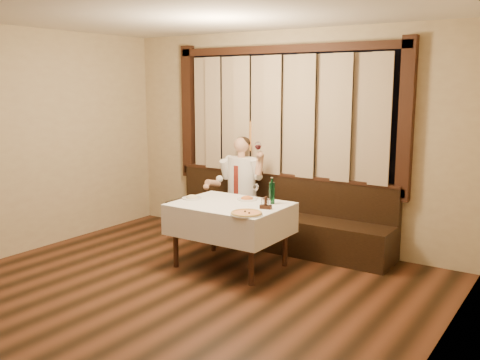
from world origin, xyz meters
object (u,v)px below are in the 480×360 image
Objects in this scene: pizza at (246,213)px; green_bottle at (272,192)px; pasta_cream at (192,196)px; seated_man at (239,181)px; banquette at (274,222)px; dining_table at (230,212)px; cruet_caddy at (266,204)px; pasta_red at (247,197)px.

pizza is 0.61m from green_bottle.
pasta_cream is 0.98m from seated_man.
pasta_cream is (-0.53, -1.07, 0.48)m from banquette.
dining_table is 0.90× the size of seated_man.
banquette is 1.23m from cruet_caddy.
green_bottle is at bearing 32.00° from dining_table.
pizza is 0.35m from cruet_caddy.
pasta_cream is at bearing -116.35° from banquette.
banquette is 1.04m from green_bottle.
dining_table is 0.53m from green_bottle.
pasta_cream is (-0.58, -0.32, -0.00)m from pasta_red.
pizza is 1.02m from pasta_cream.
pizza is 1.12× the size of green_bottle.
cruet_caddy reaches higher than pizza.
pasta_red is 1.72× the size of cruet_caddy.
pasta_cream reaches higher than dining_table.
pizza is 0.24× the size of seated_man.
banquette is 0.89m from pasta_red.
cruet_caddy is (0.48, -1.03, 0.49)m from banquette.
pizza is 1.47× the size of pasta_cream.
pasta_red is at bearing 133.65° from cruet_caddy.
seated_man reaches higher than pasta_red.
dining_table is at bearing -90.00° from banquette.
seated_man is (-0.51, 0.93, 0.17)m from dining_table.
cruet_caddy is at bearing -74.22° from green_bottle.
pizza is 1.60m from seated_man.
banquette is 9.25× the size of pizza.
pasta_red is at bearing 28.49° from pasta_cream.
cruet_caddy reaches higher than dining_table.
green_bottle is at bearing -36.84° from seated_man.
dining_table is at bearing -101.28° from pasta_red.
seated_man reaches higher than cruet_caddy.
cruet_caddy is at bearing -43.65° from seated_man.
pasta_cream is at bearing 162.81° from pizza.
banquette reaches higher than pasta_red.
seated_man is (-0.95, 1.28, 0.05)m from pizza.
pasta_red reaches higher than pasta_cream.
pizza is 1.46× the size of pasta_red.
pasta_cream is at bearing -162.26° from green_bottle.
seated_man is (-0.51, -0.09, 0.51)m from banquette.
pasta_red is 0.77× the size of green_bottle.
green_bottle is at bearing -3.03° from pasta_red.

